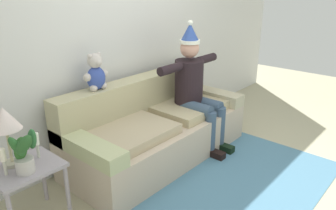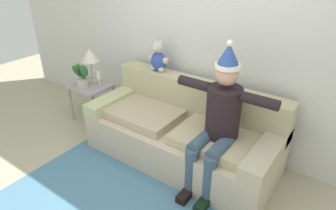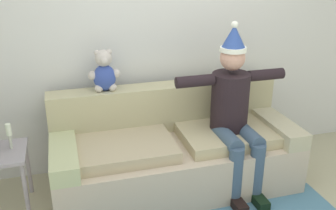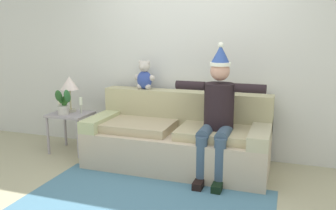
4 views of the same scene
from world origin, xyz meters
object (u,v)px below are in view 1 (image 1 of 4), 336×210
at_px(candle_tall, 3,158).
at_px(side_table, 26,176).
at_px(table_lamp, 5,121).
at_px(person_seated, 195,86).
at_px(candle_short, 37,142).
at_px(couch, 156,128).
at_px(teddy_bear, 96,73).
at_px(potted_plant, 24,152).

bearing_deg(candle_tall, side_table, 7.67).
bearing_deg(table_lamp, person_seated, -6.94).
distance_m(candle_tall, candle_short, 0.30).
bearing_deg(person_seated, side_table, 175.41).
distance_m(side_table, candle_short, 0.28).
relative_size(side_table, candle_tall, 2.45).
relative_size(couch, table_lamp, 4.45).
distance_m(person_seated, teddy_bear, 1.20).
bearing_deg(couch, candle_tall, -179.04).
bearing_deg(candle_tall, candle_short, 11.42).
xyz_separation_m(person_seated, teddy_bear, (-1.07, 0.46, 0.29)).
xyz_separation_m(side_table, potted_plant, (-0.03, -0.11, 0.26)).
bearing_deg(teddy_bear, candle_tall, -164.47).
distance_m(couch, teddy_bear, 0.95).
bearing_deg(couch, potted_plant, -175.76).
distance_m(side_table, table_lamp, 0.48).
bearing_deg(potted_plant, table_lamp, 96.01).
xyz_separation_m(couch, side_table, (-1.54, -0.01, 0.12)).
relative_size(teddy_bear, candle_short, 1.73).
height_order(side_table, table_lamp, table_lamp).
distance_m(couch, side_table, 1.54).
relative_size(person_seated, table_lamp, 3.09).
distance_m(person_seated, potted_plant, 2.07).
height_order(person_seated, teddy_bear, person_seated).
height_order(side_table, candle_short, candle_short).
bearing_deg(candle_short, couch, -1.31).
distance_m(couch, candle_tall, 1.72).
height_order(person_seated, side_table, person_seated).
bearing_deg(candle_short, person_seated, -6.14).
distance_m(person_seated, side_table, 2.07).
distance_m(table_lamp, potted_plant, 0.28).
distance_m(teddy_bear, candle_tall, 1.22).
height_order(table_lamp, candle_tall, table_lamp).
distance_m(couch, candle_short, 1.43).
xyz_separation_m(teddy_bear, candle_short, (-0.83, -0.25, -0.37)).
height_order(couch, teddy_bear, teddy_bear).
xyz_separation_m(side_table, candle_tall, (-0.15, -0.02, 0.23)).
bearing_deg(person_seated, teddy_bear, 156.89).
xyz_separation_m(person_seated, side_table, (-2.04, 0.16, -0.31)).
relative_size(person_seated, candle_short, 6.86).
distance_m(teddy_bear, side_table, 1.18).
xyz_separation_m(table_lamp, candle_short, (0.20, -0.05, -0.23)).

